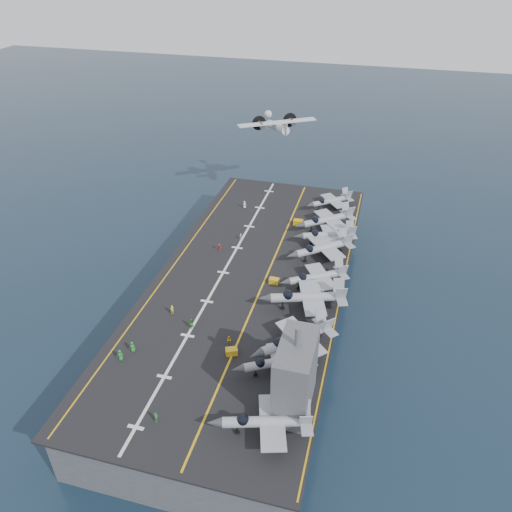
% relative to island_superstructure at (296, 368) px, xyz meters
% --- Properties ---
extents(ground, '(500.00, 500.00, 0.00)m').
position_rel_island_superstructure_xyz_m(ground, '(-15.00, 30.00, -17.90)').
color(ground, '#142135').
rests_on(ground, ground).
extents(hull, '(36.00, 90.00, 10.00)m').
position_rel_island_superstructure_xyz_m(hull, '(-15.00, 30.00, -12.90)').
color(hull, '#56595E').
rests_on(hull, ground).
extents(flight_deck, '(38.00, 92.00, 0.40)m').
position_rel_island_superstructure_xyz_m(flight_deck, '(-15.00, 30.00, -7.70)').
color(flight_deck, black).
rests_on(flight_deck, hull).
extents(foul_line, '(0.35, 90.00, 0.02)m').
position_rel_island_superstructure_xyz_m(foul_line, '(-12.00, 30.00, -7.48)').
color(foul_line, gold).
rests_on(foul_line, flight_deck).
extents(landing_centerline, '(0.50, 90.00, 0.02)m').
position_rel_island_superstructure_xyz_m(landing_centerline, '(-21.00, 30.00, -7.48)').
color(landing_centerline, silver).
rests_on(landing_centerline, flight_deck).
extents(deck_edge_port, '(0.25, 90.00, 0.02)m').
position_rel_island_superstructure_xyz_m(deck_edge_port, '(-32.00, 30.00, -7.48)').
color(deck_edge_port, gold).
rests_on(deck_edge_port, flight_deck).
extents(deck_edge_stbd, '(0.25, 90.00, 0.02)m').
position_rel_island_superstructure_xyz_m(deck_edge_stbd, '(3.50, 30.00, -7.48)').
color(deck_edge_stbd, gold).
rests_on(deck_edge_stbd, flight_deck).
extents(island_superstructure, '(5.00, 10.00, 15.00)m').
position_rel_island_superstructure_xyz_m(island_superstructure, '(0.00, 0.00, 0.00)').
color(island_superstructure, '#56595E').
rests_on(island_superstructure, flight_deck).
extents(fighter_jet_0, '(16.83, 13.54, 5.09)m').
position_rel_island_superstructure_xyz_m(fighter_jet_0, '(-2.75, -6.01, -4.96)').
color(fighter_jet_0, gray).
rests_on(fighter_jet_0, flight_deck).
extents(fighter_jet_1, '(16.19, 14.46, 4.69)m').
position_rel_island_superstructure_xyz_m(fighter_jet_1, '(-3.74, 5.82, -5.15)').
color(fighter_jet_1, gray).
rests_on(fighter_jet_1, flight_deck).
extents(fighter_jet_2, '(18.59, 18.53, 5.47)m').
position_rel_island_superstructure_xyz_m(fighter_jet_2, '(-1.97, 11.44, -4.77)').
color(fighter_jet_2, gray).
rests_on(fighter_jet_2, flight_deck).
extents(fighter_jet_3, '(18.95, 15.38, 5.70)m').
position_rel_island_superstructure_xyz_m(fighter_jet_3, '(-2.13, 22.87, -4.65)').
color(fighter_jet_3, '#949CA2').
rests_on(fighter_jet_3, flight_deck).
extents(fighter_jet_4, '(16.68, 15.11, 4.82)m').
position_rel_island_superstructure_xyz_m(fighter_jet_4, '(-1.51, 30.41, -5.09)').
color(fighter_jet_4, '#A1AAB2').
rests_on(fighter_jet_4, flight_deck).
extents(fighter_jet_5, '(18.35, 17.54, 5.32)m').
position_rel_island_superstructure_xyz_m(fighter_jet_5, '(-1.96, 40.99, -4.84)').
color(fighter_jet_5, '#8F969D').
rests_on(fighter_jet_5, flight_deck).
extents(fighter_jet_6, '(16.49, 13.84, 4.88)m').
position_rel_island_superstructure_xyz_m(fighter_jet_6, '(-1.65, 47.18, -5.06)').
color(fighter_jet_6, gray).
rests_on(fighter_jet_6, flight_deck).
extents(fighter_jet_7, '(18.20, 17.36, 5.28)m').
position_rel_island_superstructure_xyz_m(fighter_jet_7, '(-2.86, 53.80, -4.86)').
color(fighter_jet_7, gray).
rests_on(fighter_jet_7, flight_deck).
extents(fighter_jet_8, '(15.24, 14.55, 4.42)m').
position_rel_island_superstructure_xyz_m(fighter_jet_8, '(-3.42, 64.54, -5.29)').
color(fighter_jet_8, '#99A2A8').
rests_on(fighter_jet_8, flight_deck).
extents(tow_cart_a, '(2.32, 1.98, 1.18)m').
position_rel_island_superstructure_xyz_m(tow_cart_a, '(-12.15, 7.67, -6.91)').
color(tow_cart_a, gold).
rests_on(tow_cart_a, flight_deck).
extents(tow_cart_b, '(1.96, 1.30, 1.16)m').
position_rel_island_superstructure_xyz_m(tow_cart_b, '(-9.91, 29.07, -6.92)').
color(tow_cart_b, gold).
rests_on(tow_cart_b, flight_deck).
extents(tow_cart_c, '(2.24, 1.46, 1.35)m').
position_rel_island_superstructure_xyz_m(tow_cart_c, '(-9.80, 53.79, -6.83)').
color(tow_cart_c, '#D29F08').
rests_on(tow_cart_c, flight_deck).
extents(crew_0, '(1.42, 1.18, 2.03)m').
position_rel_island_superstructure_xyz_m(crew_0, '(-29.48, 1.68, -6.48)').
color(crew_0, '#268C33').
rests_on(crew_0, flight_deck).
extents(crew_1, '(1.26, 1.39, 1.94)m').
position_rel_island_superstructure_xyz_m(crew_1, '(-25.91, 14.89, -6.53)').
color(crew_1, yellow).
rests_on(crew_1, flight_deck).
extents(crew_2, '(1.18, 1.40, 1.98)m').
position_rel_island_superstructure_xyz_m(crew_2, '(-21.09, 12.10, -6.51)').
color(crew_2, '#1E9223').
rests_on(crew_2, flight_deck).
extents(crew_3, '(1.17, 1.12, 1.63)m').
position_rel_island_superstructure_xyz_m(crew_3, '(-24.50, 38.03, -6.68)').
color(crew_3, '#B21919').
rests_on(crew_3, flight_deck).
extents(crew_4, '(0.83, 1.08, 1.62)m').
position_rel_island_superstructure_xyz_m(crew_4, '(-21.23, 43.76, -6.69)').
color(crew_4, silver).
rests_on(crew_4, flight_deck).
extents(crew_5, '(1.14, 0.77, 1.89)m').
position_rel_island_superstructure_xyz_m(crew_5, '(-24.74, 58.91, -6.55)').
color(crew_5, white).
rests_on(crew_5, flight_deck).
extents(crew_6, '(0.72, 1.07, 1.77)m').
position_rel_island_superstructure_xyz_m(crew_6, '(-18.51, -8.25, -6.62)').
color(crew_6, '#26832E').
rests_on(crew_6, flight_deck).
extents(crew_7, '(1.14, 0.97, 1.60)m').
position_rel_island_superstructure_xyz_m(crew_7, '(-13.30, 9.97, -6.70)').
color(crew_7, yellow).
rests_on(crew_7, flight_deck).
extents(transport_plane, '(27.45, 25.16, 5.36)m').
position_rel_island_superstructure_xyz_m(transport_plane, '(-22.34, 84.32, 5.65)').
color(transport_plane, silver).
extents(crew_8, '(1.42, 1.18, 2.03)m').
position_rel_island_superstructure_xyz_m(crew_8, '(-28.45, 4.00, -6.48)').
color(crew_8, '#268C33').
rests_on(crew_8, flight_deck).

